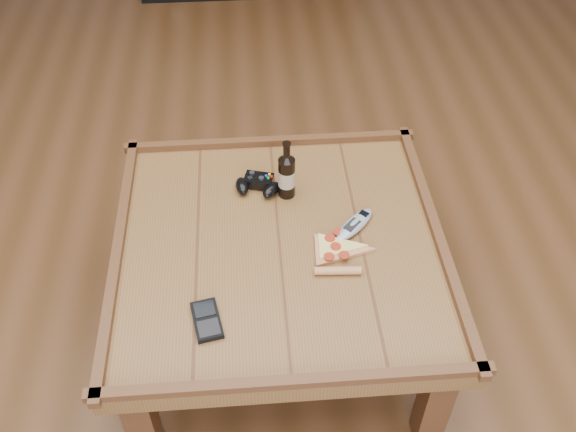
{
  "coord_description": "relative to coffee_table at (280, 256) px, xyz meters",
  "views": [
    {
      "loc": [
        -0.07,
        -1.33,
        1.88
      ],
      "look_at": [
        0.03,
        0.04,
        0.52
      ],
      "focal_mm": 40.0,
      "sensor_mm": 36.0,
      "label": 1
    }
  ],
  "objects": [
    {
      "name": "remote_control",
      "position": [
        0.24,
        0.05,
        0.07
      ],
      "size": [
        0.16,
        0.17,
        0.03
      ],
      "rotation": [
        0.0,
        0.0,
        -0.76
      ],
      "color": "#92979F",
      "rests_on": "coffee_table"
    },
    {
      "name": "coffee_table",
      "position": [
        0.0,
        0.0,
        0.0
      ],
      "size": [
        1.03,
        1.03,
        0.48
      ],
      "color": "brown",
      "rests_on": "ground"
    },
    {
      "name": "smartphone",
      "position": [
        -0.22,
        -0.28,
        0.07
      ],
      "size": [
        0.1,
        0.14,
        0.02
      ],
      "rotation": [
        0.0,
        0.0,
        0.2
      ],
      "color": "black",
      "rests_on": "coffee_table"
    },
    {
      "name": "game_controller",
      "position": [
        -0.06,
        0.25,
        0.08
      ],
      "size": [
        0.16,
        0.13,
        0.04
      ],
      "rotation": [
        0.0,
        0.0,
        -0.27
      ],
      "color": "black",
      "rests_on": "coffee_table"
    },
    {
      "name": "pizza_slice",
      "position": [
        0.17,
        -0.06,
        0.07
      ],
      "size": [
        0.16,
        0.25,
        0.03
      ],
      "rotation": [
        0.0,
        0.0,
        -0.06
      ],
      "color": "tan",
      "rests_on": "coffee_table"
    },
    {
      "name": "beer_bottle",
      "position": [
        0.04,
        0.22,
        0.14
      ],
      "size": [
        0.06,
        0.06,
        0.21
      ],
      "color": "black",
      "rests_on": "coffee_table"
    },
    {
      "name": "ground",
      "position": [
        0.0,
        0.0,
        -0.39
      ],
      "size": [
        6.0,
        6.0,
        0.0
      ],
      "primitive_type": "plane",
      "color": "#4D2E16",
      "rests_on": "ground"
    }
  ]
}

